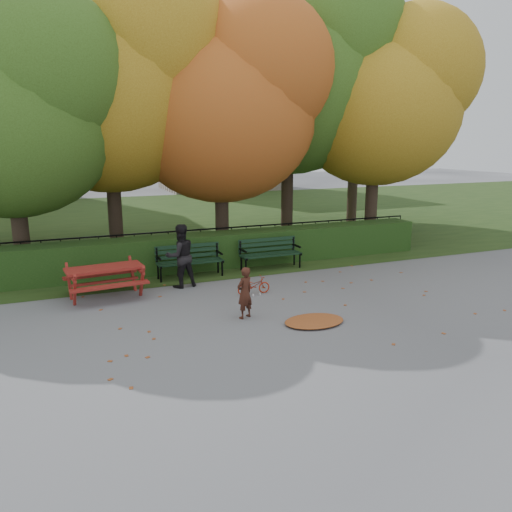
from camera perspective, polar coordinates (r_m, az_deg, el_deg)
name	(u,v)px	position (r m, az deg, el deg)	size (l,w,h in m)	color
ground	(292,312)	(10.96, 4.17, -6.42)	(90.00, 90.00, 0.00)	slate
grass_strip	(159,220)	(23.96, -11.01, 4.04)	(90.00, 90.00, 0.00)	#1B3111
building_right	(223,109)	(39.39, -3.84, 16.41)	(9.00, 6.00, 12.00)	#BDA893
hedge	(225,249)	(14.83, -3.59, 0.76)	(13.00, 0.90, 1.00)	black
iron_fence	(216,243)	(15.56, -4.55, 1.47)	(14.00, 0.04, 1.02)	black
tree_a	(20,106)	(14.83, -25.38, 15.21)	(5.88, 5.60, 7.48)	black
tree_b	(120,80)	(16.22, -15.28, 18.82)	(6.72, 6.40, 8.79)	black
tree_c	(233,102)	(16.19, -2.66, 17.19)	(6.30, 6.00, 8.00)	black
tree_d	(302,73)	(18.69, 5.27, 20.16)	(7.14, 6.80, 9.58)	black
tree_e	(388,98)	(18.76, 14.90, 17.01)	(6.09, 5.80, 8.16)	black
tree_g	(366,100)	(23.08, 12.46, 17.02)	(6.30, 6.00, 8.55)	black
bench_left	(189,258)	(13.71, -7.65, -0.26)	(1.80, 0.57, 0.88)	black
bench_right	(270,251)	(14.49, 1.55, 0.57)	(1.80, 0.57, 0.88)	black
picnic_table	(105,274)	(12.30, -16.90, -1.96)	(1.88, 1.57, 0.85)	maroon
leaf_pile	(314,321)	(10.36, 6.67, -7.38)	(1.28, 0.89, 0.09)	brown
leaf_scatter	(286,308)	(11.21, 3.48, -5.92)	(9.00, 5.70, 0.01)	brown
child	(245,293)	(10.42, -1.30, -4.22)	(0.40, 0.26, 1.10)	#381A12
adult	(180,256)	(12.72, -8.63, 0.01)	(0.79, 0.61, 1.62)	black
bicycle	(254,286)	(12.11, -0.27, -3.39)	(0.29, 0.83, 0.44)	#A2240E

